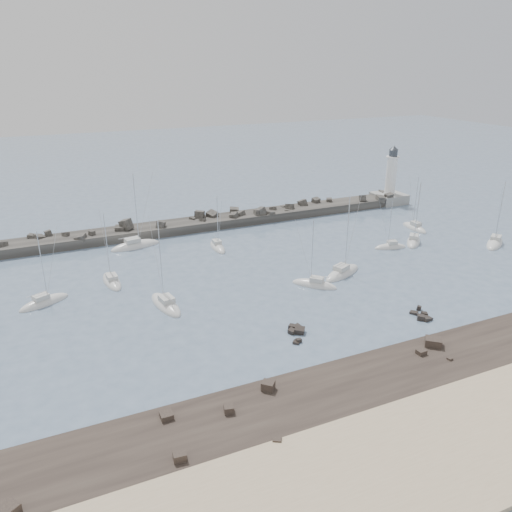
{
  "coord_description": "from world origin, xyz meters",
  "views": [
    {
      "loc": [
        -31.3,
        -57.2,
        32.66
      ],
      "look_at": [
        -0.34,
        12.0,
        2.83
      ],
      "focal_mm": 35.0,
      "sensor_mm": 36.0,
      "label": 1
    }
  ],
  "objects": [
    {
      "name": "sailboat_4",
      "position": [
        5.73,
        3.31,
        0.14
      ],
      "size": [
        6.57,
        6.73,
        11.49
      ],
      "color": "silver",
      "rests_on": "ground"
    },
    {
      "name": "lighthouse",
      "position": [
        47.0,
        38.0,
        3.09
      ],
      "size": [
        7.0,
        7.0,
        14.6
      ],
      "color": "gray",
      "rests_on": "ground"
    },
    {
      "name": "sailboat_7",
      "position": [
        27.09,
        11.99,
        0.14
      ],
      "size": [
        6.39,
        3.25,
        9.91
      ],
      "color": "silver",
      "rests_on": "ground"
    },
    {
      "name": "rock_cluster_far",
      "position": [
        13.88,
        -11.63,
        0.03
      ],
      "size": [
        2.91,
        3.78,
        1.4
      ],
      "color": "black",
      "rests_on": "ground"
    },
    {
      "name": "ground",
      "position": [
        0.0,
        0.0,
        0.0
      ],
      "size": [
        400.0,
        400.0,
        0.0
      ],
      "primitive_type": "plane",
      "color": "slate",
      "rests_on": "ground"
    },
    {
      "name": "sailboat_0",
      "position": [
        -32.9,
        13.86,
        0.14
      ],
      "size": [
        7.68,
        5.21,
        11.84
      ],
      "color": "silver",
      "rests_on": "ground"
    },
    {
      "name": "sailboat_6",
      "position": [
        12.14,
        5.3,
        0.15
      ],
      "size": [
        9.12,
        6.07,
        13.94
      ],
      "color": "silver",
      "rests_on": "ground"
    },
    {
      "name": "sailboat_5",
      "position": [
        -2.34,
        25.11,
        0.14
      ],
      "size": [
        2.45,
        6.95,
        11.02
      ],
      "color": "silver",
      "rests_on": "ground"
    },
    {
      "name": "sailboat_2",
      "position": [
        -17.1,
        6.01,
        0.14
      ],
      "size": [
        3.94,
        8.83,
        13.51
      ],
      "color": "silver",
      "rests_on": "ground"
    },
    {
      "name": "sailboat_1",
      "position": [
        -22.81,
        17.4,
        0.13
      ],
      "size": [
        2.91,
        7.76,
        12.05
      ],
      "color": "silver",
      "rests_on": "ground"
    },
    {
      "name": "sand_strip",
      "position": [
        0.0,
        -32.0,
        0.0
      ],
      "size": [
        140.0,
        14.0,
        1.0
      ],
      "primitive_type": "cube",
      "color": "#CDB48E",
      "rests_on": "ground"
    },
    {
      "name": "sailboat_3",
      "position": [
        -16.21,
        32.0,
        0.15
      ],
      "size": [
        9.81,
        4.4,
        15.0
      ],
      "color": "silver",
      "rests_on": "ground"
    },
    {
      "name": "breakwater",
      "position": [
        -7.35,
        38.01,
        0.3
      ],
      "size": [
        115.0,
        7.32,
        5.39
      ],
      "color": "#32302C",
      "rests_on": "ground"
    },
    {
      "name": "rock_cluster_near",
      "position": [
        -3.59,
        -8.13,
        0.1
      ],
      "size": [
        3.03,
        4.44,
        1.49
      ],
      "color": "black",
      "rests_on": "ground"
    },
    {
      "name": "sailboat_8",
      "position": [
        38.95,
        19.19,
        0.15
      ],
      "size": [
        2.75,
        7.44,
        11.74
      ],
      "color": "silver",
      "rests_on": "ground"
    },
    {
      "name": "rock_shelf",
      "position": [
        0.34,
        -21.96,
        0.02
      ],
      "size": [
        140.0,
        12.07,
        2.03
      ],
      "color": "black",
      "rests_on": "ground"
    },
    {
      "name": "sailboat_9",
      "position": [
        46.58,
        5.58,
        0.14
      ],
      "size": [
        8.45,
        6.81,
        13.31
      ],
      "color": "silver",
      "rests_on": "ground"
    },
    {
      "name": "sailboat_10",
      "position": [
        33.14,
        12.69,
        0.15
      ],
      "size": [
        7.25,
        7.2,
        12.53
      ],
      "color": "silver",
      "rests_on": "ground"
    }
  ]
}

